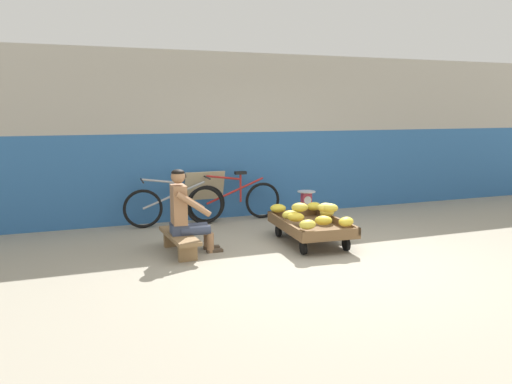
{
  "coord_description": "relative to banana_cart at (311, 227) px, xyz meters",
  "views": [
    {
      "loc": [
        -3.13,
        -5.61,
        1.93
      ],
      "look_at": [
        -0.51,
        1.18,
        0.75
      ],
      "focal_mm": 36.23,
      "sensor_mm": 36.0,
      "label": 1
    }
  ],
  "objects": [
    {
      "name": "bicycle_far_left",
      "position": [
        -0.51,
        1.88,
        0.11
      ],
      "size": [
        1.66,
        0.48,
        0.86
      ],
      "color": "black",
      "rests_on": "ground"
    },
    {
      "name": "weighing_scale",
      "position": [
        0.42,
        1.0,
        0.21
      ],
      "size": [
        0.3,
        0.3,
        0.29
      ],
      "color": "#28282D",
      "rests_on": "plastic_crate"
    },
    {
      "name": "shopping_bag",
      "position": [
        0.47,
        0.69,
        -0.12
      ],
      "size": [
        0.18,
        0.12,
        0.24
      ],
      "primitive_type": "cube",
      "color": "green",
      "rests_on": "ground"
    },
    {
      "name": "sign_board",
      "position": [
        -1.0,
        2.14,
        0.19
      ],
      "size": [
        0.7,
        0.3,
        0.86
      ],
      "color": "#C6B289",
      "rests_on": "ground"
    },
    {
      "name": "low_bench",
      "position": [
        -1.88,
        0.16,
        -0.04
      ],
      "size": [
        0.35,
        1.11,
        0.27
      ],
      "color": "olive",
      "rests_on": "ground"
    },
    {
      "name": "banana_pile",
      "position": [
        -0.02,
        -0.07,
        0.22
      ],
      "size": [
        0.94,
        1.46,
        0.25
      ],
      "color": "yellow",
      "rests_on": "banana_cart"
    },
    {
      "name": "bicycle_near_left",
      "position": [
        -1.6,
        1.81,
        0.11
      ],
      "size": [
        1.66,
        0.48,
        0.86
      ],
      "color": "black",
      "rests_on": "ground"
    },
    {
      "name": "back_wall",
      "position": [
        -0.22,
        2.31,
        1.21
      ],
      "size": [
        16.0,
        0.3,
        2.89
      ],
      "color": "#2D609E",
      "rests_on": "ground"
    },
    {
      "name": "plastic_crate",
      "position": [
        0.42,
        1.0,
        -0.09
      ],
      "size": [
        0.36,
        0.28,
        0.3
      ],
      "color": "#234CA8",
      "rests_on": "ground"
    },
    {
      "name": "vendor_seated",
      "position": [
        -1.8,
        0.16,
        0.33
      ],
      "size": [
        0.69,
        0.5,
        1.14
      ],
      "color": "#9E704C",
      "rests_on": "ground"
    },
    {
      "name": "banana_cart",
      "position": [
        0.0,
        0.0,
        0.0
      ],
      "size": [
        0.94,
        1.5,
        0.36
      ],
      "color": "brown",
      "rests_on": "ground"
    },
    {
      "name": "ground_plane",
      "position": [
        -0.22,
        -0.88,
        -0.24
      ],
      "size": [
        80.0,
        80.0,
        0.0
      ],
      "primitive_type": "plane",
      "color": "gray"
    }
  ]
}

